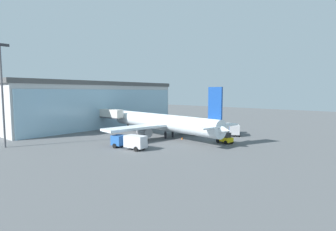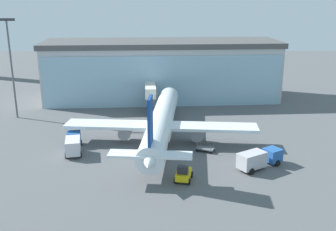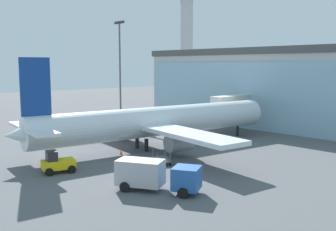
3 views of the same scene
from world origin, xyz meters
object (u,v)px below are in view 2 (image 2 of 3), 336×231
object	(u,v)px
apron_light_mast	(11,61)
fuel_truck	(259,158)
airplane	(161,122)
baggage_cart	(205,148)
pushback_tug	(183,174)
safety_cone_wingtip	(73,142)
safety_cone_nose	(163,152)
jet_bridge	(150,89)
catering_truck	(73,143)

from	to	relation	value
apron_light_mast	fuel_truck	world-z (taller)	apron_light_mast
airplane	baggage_cart	bearing A→B (deg)	-118.90
fuel_truck	pushback_tug	bearing A→B (deg)	167.76
fuel_truck	safety_cone_wingtip	bearing A→B (deg)	129.09
fuel_truck	safety_cone_nose	distance (m)	14.84
jet_bridge	safety_cone_wingtip	distance (m)	24.78
baggage_cart	catering_truck	bearing A→B (deg)	-154.67
catering_truck	fuel_truck	size ratio (longest dim) A/B	1.03
apron_light_mast	fuel_truck	size ratio (longest dim) A/B	2.69
baggage_cart	pushback_tug	distance (m)	11.12
safety_cone_nose	safety_cone_wingtip	distance (m)	15.90
jet_bridge	pushback_tug	xyz separation A→B (m)	(5.47, -34.90, -3.52)
pushback_tug	safety_cone_wingtip	size ratio (longest dim) A/B	6.39
safety_cone_wingtip	safety_cone_nose	bearing A→B (deg)	-16.27
catering_truck	safety_cone_nose	distance (m)	14.40
jet_bridge	fuel_truck	size ratio (longest dim) A/B	1.62
apron_light_mast	baggage_cart	xyz separation A→B (m)	(36.65, -18.77, -11.18)
airplane	safety_cone_wingtip	bearing A→B (deg)	99.53
apron_light_mast	catering_truck	xyz separation A→B (m)	(15.59, -18.71, -10.21)
jet_bridge	baggage_cart	bearing A→B (deg)	-161.14
pushback_tug	airplane	bearing A→B (deg)	23.80
airplane	safety_cone_nose	bearing A→B (deg)	-171.71
jet_bridge	catering_truck	distance (m)	27.25
fuel_truck	baggage_cart	xyz separation A→B (m)	(-6.99, 6.40, -0.97)
jet_bridge	fuel_truck	world-z (taller)	jet_bridge
jet_bridge	safety_cone_wingtip	world-z (taller)	jet_bridge
fuel_truck	safety_cone_wingtip	size ratio (longest dim) A/B	13.38
safety_cone_wingtip	pushback_tug	bearing A→B (deg)	-37.78
apron_light_mast	safety_cone_nose	size ratio (longest dim) A/B	36.03
safety_cone_nose	fuel_truck	bearing A→B (deg)	-21.91
fuel_truck	baggage_cart	bearing A→B (deg)	105.60
pushback_tug	jet_bridge	bearing A→B (deg)	21.40
safety_cone_nose	baggage_cart	bearing A→B (deg)	7.44
catering_truck	safety_cone_nose	xyz separation A→B (m)	(14.32, -0.94, -1.19)
catering_truck	baggage_cart	distance (m)	21.08
airplane	pushback_tug	xyz separation A→B (m)	(3.02, -15.10, -2.49)
airplane	safety_cone_wingtip	world-z (taller)	airplane
airplane	safety_cone_wingtip	xyz separation A→B (m)	(-14.94, -1.18, -3.19)
baggage_cart	safety_cone_nose	bearing A→B (deg)	-147.06
catering_truck	safety_cone_nose	size ratio (longest dim) A/B	13.78
jet_bridge	catering_truck	xyz separation A→B (m)	(-11.55, -24.49, -3.03)
baggage_cart	pushback_tug	xyz separation A→B (m)	(-4.04, -10.35, 0.47)
jet_bridge	pushback_tug	size ratio (longest dim) A/B	3.39
fuel_truck	baggage_cart	size ratio (longest dim) A/B	2.29
apron_light_mast	fuel_truck	bearing A→B (deg)	-29.98
fuel_truck	safety_cone_nose	xyz separation A→B (m)	(-13.73, 5.52, -1.19)
jet_bridge	baggage_cart	world-z (taller)	jet_bridge
apron_light_mast	airplane	bearing A→B (deg)	-25.35
pushback_tug	fuel_truck	bearing A→B (deg)	-57.82
airplane	safety_cone_nose	size ratio (longest dim) A/B	70.27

